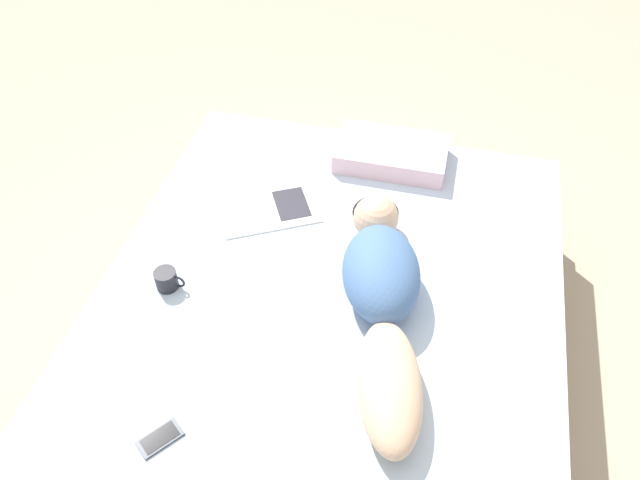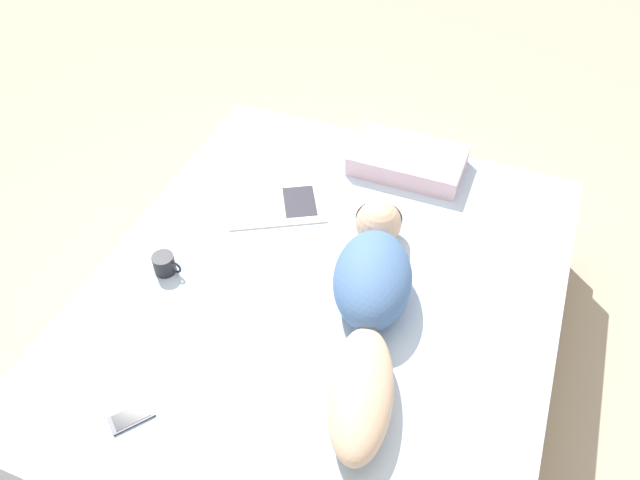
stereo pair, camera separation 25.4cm
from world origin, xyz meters
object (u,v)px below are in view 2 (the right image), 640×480
object	(u,v)px
open_magazine	(277,204)
coffee_mug	(165,264)
person	(371,297)
cell_phone	(131,417)

from	to	relation	value
open_magazine	coffee_mug	xyz separation A→B (m)	(-0.27, -0.56, 0.04)
person	open_magazine	world-z (taller)	person
open_magazine	person	bearing A→B (deg)	-65.54
coffee_mug	open_magazine	bearing A→B (deg)	64.13
person	cell_phone	xyz separation A→B (m)	(-0.64, -0.74, -0.10)
person	open_magazine	size ratio (longest dim) A/B	2.28
person	open_magazine	bearing A→B (deg)	129.76
person	cell_phone	world-z (taller)	person
person	coffee_mug	distance (m)	0.89
open_magazine	cell_phone	distance (m)	1.20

